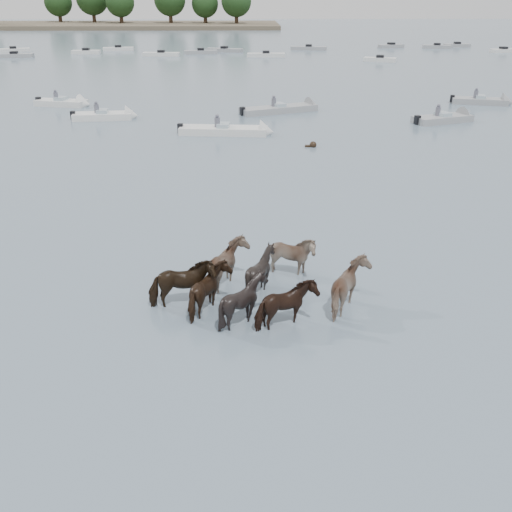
{
  "coord_description": "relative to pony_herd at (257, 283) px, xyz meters",
  "views": [
    {
      "loc": [
        1.02,
        -15.6,
        8.68
      ],
      "look_at": [
        1.32,
        0.57,
        1.1
      ],
      "focal_mm": 39.61,
      "sensor_mm": 36.0,
      "label": 1
    }
  ],
  "objects": [
    {
      "name": "motorboat_b",
      "position": [
        -1.0,
        22.68,
        -0.42
      ],
      "size": [
        6.54,
        2.18,
        1.92
      ],
      "rotation": [
        0.0,
        0.0,
        -0.09
      ],
      "color": "silver",
      "rests_on": "ground"
    },
    {
      "name": "ground",
      "position": [
        -1.34,
        0.41,
        -0.65
      ],
      "size": [
        400.0,
        400.0,
        0.0
      ],
      "primitive_type": "plane",
      "color": "slate",
      "rests_on": "ground"
    },
    {
      "name": "motorboat_e",
      "position": [
        20.42,
        33.53,
        -0.42
      ],
      "size": [
        5.2,
        2.77,
        1.92
      ],
      "rotation": [
        0.0,
        0.0,
        -0.25
      ],
      "color": "gray",
      "rests_on": "ground"
    },
    {
      "name": "swimming_pony",
      "position": [
        3.8,
        19.18,
        -0.55
      ],
      "size": [
        0.72,
        0.44,
        0.44
      ],
      "color": "black",
      "rests_on": "ground"
    },
    {
      "name": "pony_herd",
      "position": [
        0.0,
        0.0,
        0.0
      ],
      "size": [
        6.87,
        4.69,
        1.67
      ],
      "color": "black",
      "rests_on": "ground"
    },
    {
      "name": "distant_flotilla",
      "position": [
        -1.83,
        77.95,
        -0.39
      ],
      "size": [
        107.6,
        24.77,
        0.93
      ],
      "color": "silver",
      "rests_on": "ground"
    },
    {
      "name": "motorboat_c",
      "position": [
        3.1,
        30.59,
        -0.43
      ],
      "size": [
        6.82,
        4.15,
        1.92
      ],
      "rotation": [
        0.0,
        0.0,
        0.41
      ],
      "color": "gray",
      "rests_on": "ground"
    },
    {
      "name": "motorboat_d",
      "position": [
        14.82,
        26.54,
        -0.42
      ],
      "size": [
        5.16,
        3.25,
        1.92
      ],
      "rotation": [
        0.0,
        0.0,
        0.37
      ],
      "color": "gray",
      "rests_on": "ground"
    },
    {
      "name": "motorboat_f",
      "position": [
        -15.07,
        33.29,
        -0.42
      ],
      "size": [
        4.95,
        2.58,
        1.92
      ],
      "rotation": [
        0.0,
        0.0,
        -0.22
      ],
      "color": "silver",
      "rests_on": "ground"
    },
    {
      "name": "motorboat_a",
      "position": [
        -10.32,
        27.9,
        -0.42
      ],
      "size": [
        5.03,
        2.11,
        1.92
      ],
      "rotation": [
        0.0,
        0.0,
        0.11
      ],
      "color": "silver",
      "rests_on": "ground"
    }
  ]
}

